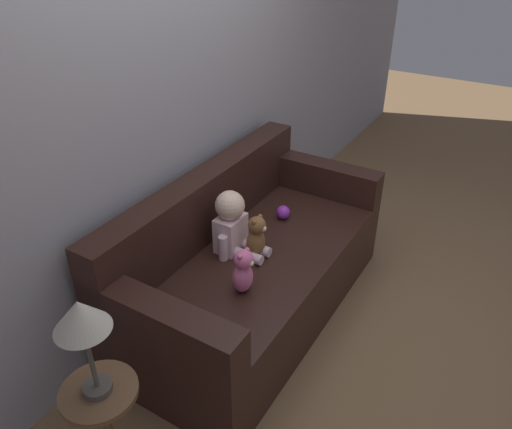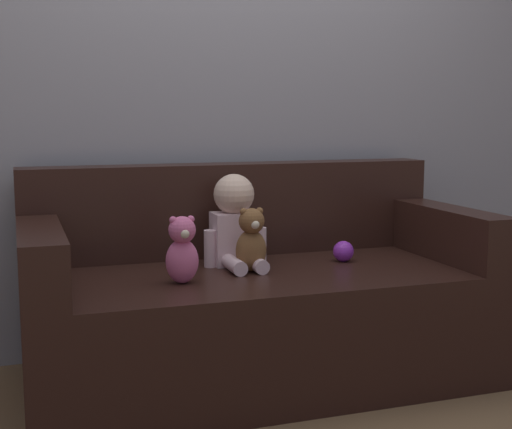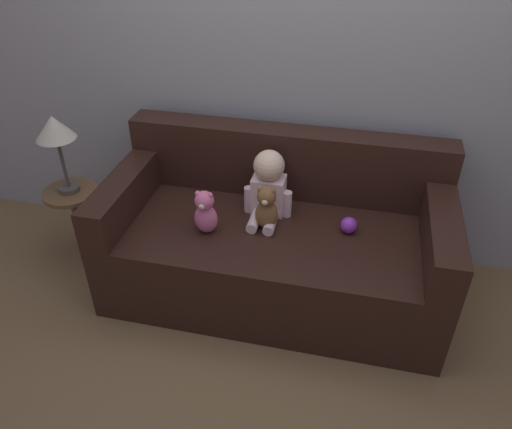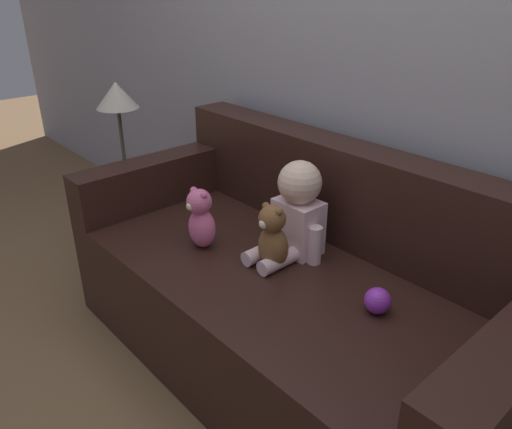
{
  "view_description": "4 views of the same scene",
  "coord_description": "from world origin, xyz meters",
  "px_view_note": "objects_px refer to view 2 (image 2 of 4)",
  "views": [
    {
      "loc": [
        -2.09,
        -1.27,
        2.22
      ],
      "look_at": [
        0.01,
        0.0,
        0.72
      ],
      "focal_mm": 35.0,
      "sensor_mm": 36.0,
      "label": 1
    },
    {
      "loc": [
        -0.94,
        -2.73,
        1.11
      ],
      "look_at": [
        -0.03,
        -0.07,
        0.71
      ],
      "focal_mm": 50.0,
      "sensor_mm": 36.0,
      "label": 2
    },
    {
      "loc": [
        0.4,
        -2.21,
        2.11
      ],
      "look_at": [
        -0.1,
        -0.03,
        0.55
      ],
      "focal_mm": 35.0,
      "sensor_mm": 36.0,
      "label": 3
    },
    {
      "loc": [
        1.15,
        -1.19,
        1.5
      ],
      "look_at": [
        -0.13,
        -0.04,
        0.67
      ],
      "focal_mm": 35.0,
      "sensor_mm": 36.0,
      "label": 4
    }
  ],
  "objects_px": {
    "teddy_bear_brown": "(251,240)",
    "plush_toy_side": "(182,250)",
    "couch": "(255,302)",
    "person_baby": "(235,224)",
    "toy_ball": "(343,251)"
  },
  "relations": [
    {
      "from": "toy_ball",
      "to": "plush_toy_side",
      "type": "bearing_deg",
      "value": -167.36
    },
    {
      "from": "teddy_bear_brown",
      "to": "plush_toy_side",
      "type": "height_order",
      "value": "teddy_bear_brown"
    },
    {
      "from": "person_baby",
      "to": "toy_ball",
      "type": "height_order",
      "value": "person_baby"
    },
    {
      "from": "couch",
      "to": "person_baby",
      "type": "xyz_separation_m",
      "value": [
        -0.07,
        0.06,
        0.33
      ]
    },
    {
      "from": "plush_toy_side",
      "to": "toy_ball",
      "type": "relative_size",
      "value": 2.87
    },
    {
      "from": "person_baby",
      "to": "plush_toy_side",
      "type": "distance_m",
      "value": 0.39
    },
    {
      "from": "couch",
      "to": "toy_ball",
      "type": "xyz_separation_m",
      "value": [
        0.4,
        -0.02,
        0.2
      ]
    },
    {
      "from": "couch",
      "to": "person_baby",
      "type": "bearing_deg",
      "value": 135.44
    },
    {
      "from": "couch",
      "to": "plush_toy_side",
      "type": "distance_m",
      "value": 0.49
    },
    {
      "from": "person_baby",
      "to": "teddy_bear_brown",
      "type": "bearing_deg",
      "value": -81.06
    },
    {
      "from": "person_baby",
      "to": "toy_ball",
      "type": "bearing_deg",
      "value": -10.25
    },
    {
      "from": "person_baby",
      "to": "teddy_bear_brown",
      "type": "relative_size",
      "value": 1.47
    },
    {
      "from": "plush_toy_side",
      "to": "teddy_bear_brown",
      "type": "bearing_deg",
      "value": 19.07
    },
    {
      "from": "teddy_bear_brown",
      "to": "plush_toy_side",
      "type": "relative_size",
      "value": 1.02
    },
    {
      "from": "teddy_bear_brown",
      "to": "toy_ball",
      "type": "distance_m",
      "value": 0.46
    }
  ]
}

